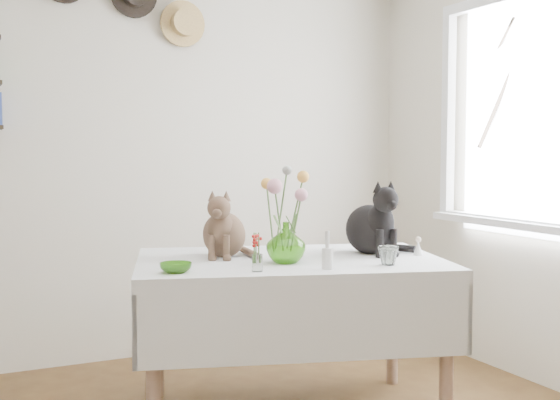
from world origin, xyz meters
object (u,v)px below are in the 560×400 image
dining_table (290,297)px  black_cat (370,216)px  flower_vase (286,243)px  tabby_cat (224,222)px

dining_table → black_cat: (0.43, -0.02, 0.37)m
flower_vase → tabby_cat: bearing=120.3°
dining_table → tabby_cat: (-0.26, 0.19, 0.35)m
dining_table → black_cat: black_cat is taller
dining_table → flower_vase: 0.32m
dining_table → black_cat: bearing=-3.2°
dining_table → tabby_cat: tabby_cat is taller
black_cat → tabby_cat: bearing=162.6°
tabby_cat → black_cat: size_ratio=0.89×
flower_vase → dining_table: bearing=56.3°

